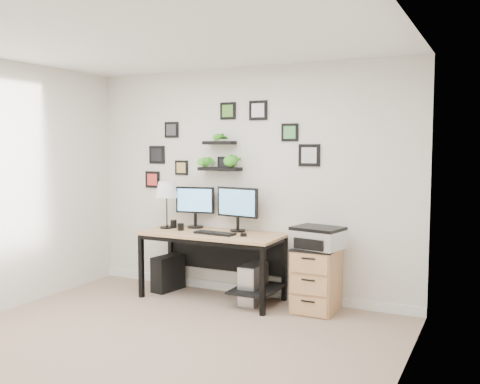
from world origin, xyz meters
The scene contains 14 objects.
room centered at (0.00, 1.98, 0.05)m, with size 4.00×4.00×4.00m.
desk centered at (-0.22, 1.67, 0.63)m, with size 1.60×0.70×0.75m.
monitor_left centered at (-0.61, 1.86, 1.03)m, with size 0.47×0.21×0.48m.
monitor_right centered at (-0.04, 1.83, 1.05)m, with size 0.54×0.20×0.50m.
keyboard centered at (-0.17, 1.55, 0.76)m, with size 0.47×0.15×0.02m, color black.
mouse centered at (0.16, 1.59, 0.76)m, with size 0.06×0.10×0.03m, color black.
table_lamp centered at (-0.90, 1.70, 1.19)m, with size 0.27×0.27×0.55m.
mug centered at (-0.65, 1.62, 0.79)m, with size 0.07×0.07×0.08m, color black.
pen_cup centered at (-0.83, 1.74, 0.80)m, with size 0.07×0.07×0.10m, color black.
pc_tower_black centered at (-0.90, 1.72, 0.21)m, with size 0.18×0.41×0.41m, color black.
pc_tower_grey centered at (0.23, 1.68, 0.22)m, with size 0.21×0.44×0.43m.
file_cabinet centered at (0.93, 1.72, 0.34)m, with size 0.43×0.53×0.67m.
printer centered at (0.96, 1.68, 0.78)m, with size 0.54×0.46×0.22m.
wall_decor centered at (-0.30, 1.93, 1.66)m, with size 2.28×0.18×1.03m.
Camera 1 is at (2.62, -3.51, 1.71)m, focal length 40.00 mm.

